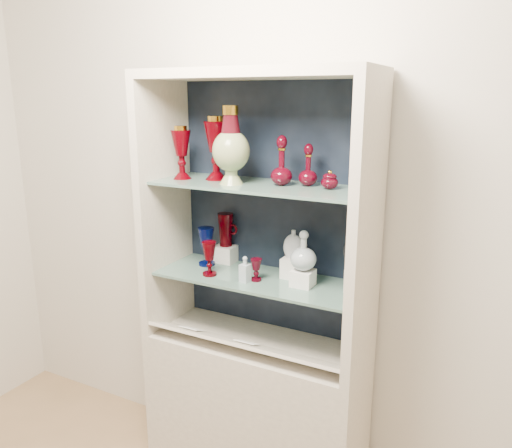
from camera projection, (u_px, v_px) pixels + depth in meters
The scene contains 29 objects.
wall_back at pixel (278, 193), 2.30m from camera, with size 3.50×0.02×2.80m, color beige.
cabinet_base at pixel (256, 412), 2.37m from camera, with size 1.00×0.40×0.75m, color #B9B09D.
cabinet_back_panel at pixel (275, 210), 2.30m from camera, with size 0.98×0.02×1.15m, color black.
cabinet_side_left at pixel (166, 207), 2.35m from camera, with size 0.04×0.40×1.15m, color #B9B09D.
cabinet_side_right at pixel (367, 232), 1.92m from camera, with size 0.04×0.40×1.15m, color #B9B09D.
cabinet_top_cap at pixel (256, 73), 1.99m from camera, with size 1.00×0.40×0.04m, color #B9B09D.
shelf_lower at pixel (258, 279), 2.22m from camera, with size 0.92×0.34×0.01m, color slate.
shelf_upper at pixel (258, 186), 2.12m from camera, with size 0.92×0.34×0.01m, color slate.
label_ledge at pixel (244, 345), 2.18m from camera, with size 0.92×0.18×0.01m, color #B9B09D.
label_card_0 at pixel (192, 328), 2.29m from camera, with size 0.10×0.07×0.00m, color white.
label_card_1 at pixel (247, 342), 2.17m from camera, with size 0.10×0.07×0.00m, color white.
pedestal_lamp_left at pixel (181, 153), 2.23m from camera, with size 0.09×0.09×0.24m, color #3F0005, non-canonical shape.
pedestal_lamp_right at pixel (216, 148), 2.20m from camera, with size 0.11×0.11×0.28m, color #3F0005, non-canonical shape.
enamel_urn at pixel (231, 145), 2.08m from camera, with size 0.16×0.16×0.33m, color #0F4219, non-canonical shape.
ruby_decanter_a at pixel (282, 158), 2.06m from camera, with size 0.09×0.09×0.23m, color #440310, non-canonical shape.
ruby_decanter_b at pixel (308, 164), 2.05m from camera, with size 0.08×0.08×0.19m, color #440310, non-canonical shape.
lidded_bowl at pixel (330, 179), 2.00m from camera, with size 0.07×0.07×0.08m, color #440310, non-canonical shape.
cobalt_goblet at pixel (206, 246), 2.36m from camera, with size 0.08×0.08×0.18m, color #00063A, non-canonical shape.
ruby_goblet_tall at pixel (209, 259), 2.23m from camera, with size 0.06×0.06×0.16m, color #3F0005, non-canonical shape.
ruby_goblet_small at pixel (256, 270), 2.17m from camera, with size 0.05×0.05×0.10m, color #440310, non-canonical shape.
riser_ruby_pitcher at pixel (226, 253), 2.43m from camera, with size 0.10×0.10×0.08m, color silver.
ruby_pitcher at pixel (226, 230), 2.40m from camera, with size 0.12×0.08×0.16m, color #3F0005, non-canonical shape.
clear_square_bottle at pixel (245, 269), 2.15m from camera, with size 0.04×0.04×0.12m, color #93A2AC, non-canonical shape.
riser_flat_flask at pixel (293, 268), 2.21m from camera, with size 0.09×0.09×0.09m, color silver.
flat_flask at pixel (293, 244), 2.18m from camera, with size 0.09×0.04×0.13m, color #AAB2BC, non-canonical shape.
riser_clear_round_decanter at pixel (303, 278), 2.11m from camera, with size 0.09×0.09×0.07m, color silver.
clear_round_decanter at pixel (304, 251), 2.08m from camera, with size 0.11×0.11×0.17m, color #93A2AC, non-canonical shape.
riser_cameo_medallion at pixel (356, 280), 2.05m from camera, with size 0.08×0.08×0.10m, color silver.
cameo_medallion at pixel (358, 252), 2.02m from camera, with size 0.12×0.04×0.14m, color black, non-canonical shape.
Camera 1 is at (0.95, -0.31, 1.83)m, focal length 35.00 mm.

